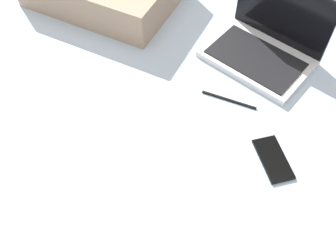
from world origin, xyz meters
TOP-DOWN VIEW (x-y plane):
  - bed_mattress at (0.00, 0.00)cm, footprint 180.00×140.00cm
  - laptop at (20.61, 45.18)cm, footprint 37.59×30.31cm
  - cell_phone at (36.08, 8.03)cm, footprint 14.31×15.03cm
  - charger_cable at (17.85, 22.11)cm, footprint 17.00×1.66cm

SIDE VIEW (x-z plane):
  - bed_mattress at x=0.00cm, z-range 0.00..18.00cm
  - charger_cable at x=17.85cm, z-range 18.00..18.60cm
  - cell_phone at x=36.08cm, z-range 18.00..18.80cm
  - laptop at x=20.61cm, z-range 10.91..33.91cm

